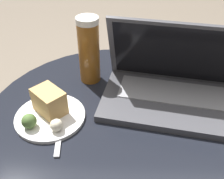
{
  "coord_description": "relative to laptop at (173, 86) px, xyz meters",
  "views": [
    {
      "loc": [
        -0.01,
        -0.49,
        0.98
      ],
      "look_at": [
        -0.02,
        0.01,
        0.6
      ],
      "focal_mm": 42.0,
      "sensor_mm": 36.0,
      "label": 1
    }
  ],
  "objects": [
    {
      "name": "fork",
      "position": [
        -0.28,
        -0.1,
        -0.04
      ],
      "size": [
        0.04,
        0.19,
        0.0
      ],
      "color": "#B2B2B7",
      "rests_on": "table"
    },
    {
      "name": "beer_glass",
      "position": [
        -0.23,
        0.09,
        0.05
      ],
      "size": [
        0.06,
        0.06,
        0.19
      ],
      "color": "brown",
      "rests_on": "table"
    },
    {
      "name": "table",
      "position": [
        -0.13,
        -0.07,
        -0.18
      ],
      "size": [
        0.7,
        0.7,
        0.53
      ],
      "color": "#9E9EA3",
      "rests_on": "ground_plane"
    },
    {
      "name": "laptop",
      "position": [
        0.0,
        0.0,
        0.0
      ],
      "size": [
        0.39,
        0.27,
        0.22
      ],
      "color": "#47474C",
      "rests_on": "table"
    },
    {
      "name": "snack_plate",
      "position": [
        -0.31,
        -0.08,
        -0.02
      ],
      "size": [
        0.17,
        0.17,
        0.07
      ],
      "color": "white",
      "rests_on": "table"
    }
  ]
}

